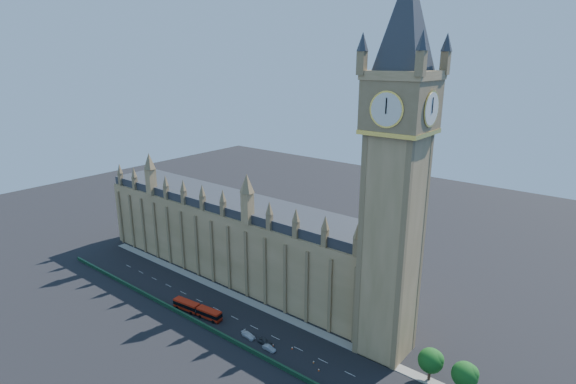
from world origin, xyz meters
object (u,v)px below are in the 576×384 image
Objects in this scene: red_bus at (197,309)px; car_grey at (265,341)px; car_white at (248,335)px; car_silver at (269,348)px.

red_bus is 25.84m from car_grey.
red_bus is 20.39m from car_white.
red_bus is 4.21× the size of car_grey.
red_bus reaches higher than car_white.
car_grey is at bearing 63.00° from car_silver.
red_bus reaches higher than car_grey.
car_grey is 5.47m from car_white.
car_silver is at bearing -5.85° from red_bus.
car_silver is at bearing -89.16° from car_white.
red_bus is 4.61× the size of car_silver.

